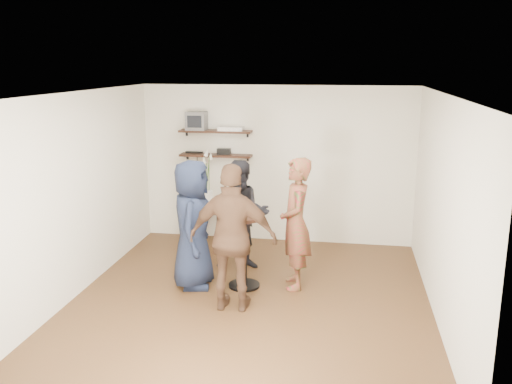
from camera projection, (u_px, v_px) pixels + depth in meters
room at (250, 202)px, 6.57m from camera, size 4.58×5.08×2.68m
shelf_upper at (215, 131)px, 8.88m from camera, size 1.20×0.25×0.04m
shelf_lower at (216, 155)px, 8.97m from camera, size 1.20×0.25×0.04m
crt_monitor at (197, 121)px, 8.89m from camera, size 0.32×0.30×0.30m
dvd_deck at (231, 129)px, 8.82m from camera, size 0.40×0.24×0.06m
radio at (224, 152)px, 8.93m from camera, size 0.22×0.10×0.10m
power_strip at (194, 152)px, 9.07m from camera, size 0.30×0.05×0.03m
side_table at (209, 214)px, 8.95m from camera, size 0.54×0.54×0.61m
vase_lilies at (208, 190)px, 8.86m from camera, size 0.20×0.20×1.00m
drinks_table at (244, 241)px, 7.18m from camera, size 0.55×0.55×1.01m
wine_glass_fl at (238, 205)px, 7.06m from camera, size 0.07×0.07×0.20m
wine_glass_fr at (247, 205)px, 7.03m from camera, size 0.07×0.07×0.21m
wine_glass_bl at (242, 203)px, 7.13m from camera, size 0.07×0.07×0.21m
wine_glass_br at (245, 205)px, 7.08m from camera, size 0.06×0.06×0.19m
person_plaid at (296, 224)px, 7.14m from camera, size 0.53×0.71×1.76m
person_dark at (243, 215)px, 7.81m from camera, size 0.89×0.76×1.61m
person_navy at (193, 224)px, 7.16m from camera, size 0.65×0.91×1.73m
person_brown at (233, 238)px, 6.47m from camera, size 1.06×0.44×1.81m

